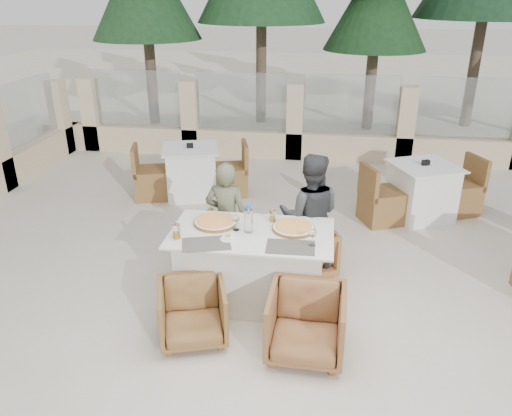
# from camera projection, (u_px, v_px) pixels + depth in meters

# --- Properties ---
(ground) EXTENTS (80.00, 80.00, 0.00)m
(ground) POSITION_uv_depth(u_px,v_px,m) (259.00, 299.00, 5.19)
(ground) COLOR beige
(ground) RESTS_ON ground
(sand_patch) EXTENTS (30.00, 16.00, 0.01)m
(sand_patch) POSITION_uv_depth(u_px,v_px,m) (313.00, 79.00, 17.87)
(sand_patch) COLOR beige
(sand_patch) RESTS_ON ground
(perimeter_wall_far) EXTENTS (10.00, 0.34, 1.60)m
(perimeter_wall_far) POSITION_uv_depth(u_px,v_px,m) (295.00, 116.00, 9.22)
(perimeter_wall_far) COLOR beige
(perimeter_wall_far) RESTS_ON ground
(pine_centre) EXTENTS (2.20, 2.20, 5.00)m
(pine_centre) POSITION_uv_depth(u_px,v_px,m) (377.00, 13.00, 10.51)
(pine_centre) COLOR #1B3F1D
(pine_centre) RESTS_ON ground
(dining_table) EXTENTS (1.60, 0.90, 0.77)m
(dining_table) POSITION_uv_depth(u_px,v_px,m) (252.00, 266.00, 5.04)
(dining_table) COLOR silver
(dining_table) RESTS_ON ground
(placemat_near_left) EXTENTS (0.52, 0.41, 0.00)m
(placemat_near_left) POSITION_uv_depth(u_px,v_px,m) (206.00, 244.00, 4.66)
(placemat_near_left) COLOR #56524A
(placemat_near_left) RESTS_ON dining_table
(placemat_near_right) EXTENTS (0.46, 0.31, 0.00)m
(placemat_near_right) POSITION_uv_depth(u_px,v_px,m) (290.00, 247.00, 4.61)
(placemat_near_right) COLOR #514C45
(placemat_near_right) RESTS_ON dining_table
(pizza_left) EXTENTS (0.52, 0.52, 0.06)m
(pizza_left) POSITION_uv_depth(u_px,v_px,m) (216.00, 221.00, 5.05)
(pizza_left) COLOR orange
(pizza_left) RESTS_ON dining_table
(pizza_right) EXTENTS (0.55, 0.55, 0.06)m
(pizza_right) POSITION_uv_depth(u_px,v_px,m) (293.00, 227.00, 4.93)
(pizza_right) COLOR orange
(pizza_right) RESTS_ON dining_table
(water_bottle) EXTENTS (0.10, 0.10, 0.29)m
(water_bottle) POSITION_uv_depth(u_px,v_px,m) (249.00, 219.00, 4.84)
(water_bottle) COLOR #B0C9E8
(water_bottle) RESTS_ON dining_table
(wine_glass_centre) EXTENTS (0.09, 0.09, 0.18)m
(wine_glass_centre) POSITION_uv_depth(u_px,v_px,m) (236.00, 222.00, 4.90)
(wine_glass_centre) COLOR white
(wine_glass_centre) RESTS_ON dining_table
(wine_glass_corner) EXTENTS (0.08, 0.08, 0.18)m
(wine_glass_corner) POSITION_uv_depth(u_px,v_px,m) (312.00, 237.00, 4.60)
(wine_glass_corner) COLOR white
(wine_glass_corner) RESTS_ON dining_table
(beer_glass_left) EXTENTS (0.09, 0.09, 0.14)m
(beer_glass_left) POSITION_uv_depth(u_px,v_px,m) (176.00, 231.00, 4.75)
(beer_glass_left) COLOR gold
(beer_glass_left) RESTS_ON dining_table
(beer_glass_right) EXTENTS (0.08, 0.08, 0.13)m
(beer_glass_right) POSITION_uv_depth(u_px,v_px,m) (273.00, 216.00, 5.10)
(beer_glass_right) COLOR gold
(beer_glass_right) RESTS_ON dining_table
(olive_dish) EXTENTS (0.13, 0.13, 0.04)m
(olive_dish) POSITION_uv_depth(u_px,v_px,m) (228.00, 237.00, 4.74)
(olive_dish) COLOR white
(olive_dish) RESTS_ON dining_table
(armchair_far_left) EXTENTS (0.80, 0.81, 0.60)m
(armchair_far_left) POSITION_uv_depth(u_px,v_px,m) (223.00, 244.00, 5.66)
(armchair_far_left) COLOR olive
(armchair_far_left) RESTS_ON ground
(armchair_far_right) EXTENTS (0.81, 0.82, 0.57)m
(armchair_far_right) POSITION_uv_depth(u_px,v_px,m) (304.00, 249.00, 5.58)
(armchair_far_right) COLOR #9A5F38
(armchair_far_right) RESTS_ON ground
(armchair_near_left) EXTENTS (0.75, 0.76, 0.56)m
(armchair_near_left) POSITION_uv_depth(u_px,v_px,m) (193.00, 312.00, 4.51)
(armchair_near_left) COLOR brown
(armchair_near_left) RESTS_ON ground
(armchair_near_right) EXTENTS (0.68, 0.70, 0.61)m
(armchair_near_right) POSITION_uv_depth(u_px,v_px,m) (306.00, 323.00, 4.31)
(armchair_near_right) COLOR brown
(armchair_near_right) RESTS_ON ground
(diner_left) EXTENTS (0.49, 0.34, 1.29)m
(diner_left) POSITION_uv_depth(u_px,v_px,m) (227.00, 218.00, 5.48)
(diner_left) COLOR #575B42
(diner_left) RESTS_ON ground
(diner_right) EXTENTS (0.70, 0.55, 1.40)m
(diner_right) POSITION_uv_depth(u_px,v_px,m) (310.00, 215.00, 5.42)
(diner_right) COLOR #35383A
(diner_right) RESTS_ON ground
(bg_table_a) EXTENTS (1.80, 1.22, 0.77)m
(bg_table_a) POSITION_uv_depth(u_px,v_px,m) (191.00, 172.00, 7.65)
(bg_table_a) COLOR white
(bg_table_a) RESTS_ON ground
(bg_table_b) EXTENTS (1.83, 1.40, 0.77)m
(bg_table_b) POSITION_uv_depth(u_px,v_px,m) (422.00, 191.00, 6.91)
(bg_table_b) COLOR white
(bg_table_b) RESTS_ON ground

